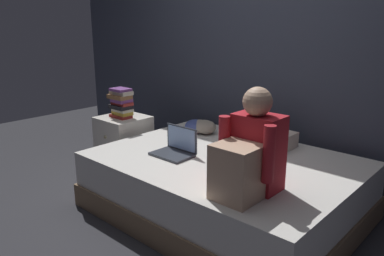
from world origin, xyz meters
TOP-DOWN VIEW (x-y plane):
  - ground_plane at (0.00, 0.00)m, footprint 8.00×8.00m
  - wall_back at (0.00, 1.20)m, footprint 5.60×0.10m
  - bed at (0.20, 0.30)m, footprint 2.00×1.50m
  - nightstand at (-1.10, 0.32)m, footprint 0.44×0.46m
  - person_sitting at (0.69, -0.10)m, footprint 0.39×0.44m
  - laptop at (-0.13, 0.09)m, footprint 0.32×0.23m
  - pillow at (0.22, 0.75)m, footprint 0.56×0.36m
  - book_stack at (-1.09, 0.30)m, footprint 0.23×0.16m
  - clothes_pile at (-0.39, 0.69)m, footprint 0.31×0.23m

SIDE VIEW (x-z plane):
  - ground_plane at x=0.00m, z-range 0.00..0.00m
  - bed at x=0.20m, z-range 0.00..0.46m
  - nightstand at x=-1.10m, z-range 0.00..0.57m
  - laptop at x=-0.13m, z-range 0.41..0.63m
  - clothes_pile at x=-0.39m, z-range 0.46..0.59m
  - pillow at x=0.22m, z-range 0.46..0.59m
  - person_sitting at x=0.69m, z-range 0.39..1.04m
  - book_stack at x=-1.09m, z-range 0.58..0.87m
  - wall_back at x=0.00m, z-range 0.00..2.70m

